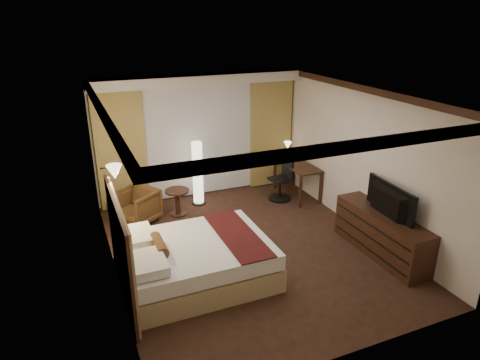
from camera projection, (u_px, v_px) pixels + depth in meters
name	position (u px, v px, depth m)	size (l,w,h in m)	color
floor	(249.00, 248.00, 7.52)	(4.50, 5.50, 0.01)	black
ceiling	(250.00, 94.00, 6.53)	(4.50, 5.50, 0.01)	white
back_wall	(198.00, 136.00, 9.38)	(4.50, 0.02, 2.70)	white
left_wall	(108.00, 198.00, 6.21)	(0.02, 5.50, 2.70)	white
right_wall	(361.00, 160.00, 7.84)	(0.02, 5.50, 2.70)	white
crown_molding	(250.00, 98.00, 6.55)	(4.50, 5.50, 0.12)	black
soffit	(200.00, 79.00, 8.71)	(4.50, 0.50, 0.20)	white
curtain_sheer	(200.00, 141.00, 9.35)	(2.48, 0.04, 2.45)	silver
curtain_left_drape	(121.00, 151.00, 8.68)	(1.00, 0.14, 2.45)	tan
curtain_right_drape	(270.00, 134.00, 9.92)	(1.00, 0.14, 2.45)	tan
wall_sconce	(114.00, 172.00, 6.46)	(0.24, 0.24, 0.24)	white
bed	(198.00, 260.00, 6.56)	(2.19, 1.71, 0.64)	white
headboard	(121.00, 251.00, 6.00)	(0.12, 2.01, 1.50)	tan
armchair	(136.00, 205.00, 8.34)	(0.72, 0.67, 0.74)	#492D16
side_table	(178.00, 202.00, 8.70)	(0.49, 0.49, 0.54)	black
floor_lamp	(198.00, 173.00, 9.04)	(0.29, 0.29, 1.40)	white
desk	(297.00, 180.00, 9.58)	(0.55, 1.27, 0.75)	black
desk_lamp	(287.00, 151.00, 9.79)	(0.18, 0.18, 0.34)	#FFD899
office_chair	(280.00, 178.00, 9.32)	(0.49, 0.49, 1.02)	black
dresser	(381.00, 234.00, 7.23)	(0.50, 1.93, 0.75)	black
television	(385.00, 196.00, 6.96)	(1.17, 0.67, 0.15)	black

